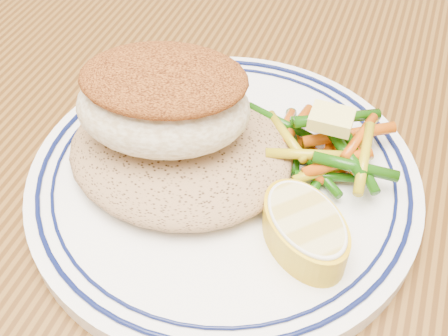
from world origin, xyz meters
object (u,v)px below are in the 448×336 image
Objects in this scene: plate at (224,179)px; lemon_wedge at (305,229)px; fish_fillet at (163,100)px; dining_table at (151,301)px; rice_pilaf at (180,147)px; vegetable_pile at (326,147)px.

plate is 0.07m from lemon_wedge.
lemon_wedge is at bearing -20.32° from fish_fillet.
dining_table is at bearing -174.07° from lemon_wedge.
fish_fillet is at bearing 159.68° from lemon_wedge.
dining_table is 12.32× the size of fish_fillet.
fish_fillet is (-0.01, 0.00, 0.04)m from rice_pilaf.
plate is (0.04, 0.05, 0.11)m from dining_table.
dining_table is 18.02× the size of lemon_wedge.
dining_table is 0.18m from vegetable_pile.
plate is 2.37× the size of vegetable_pile.
rice_pilaf is 1.76× the size of lemon_wedge.
vegetable_pile is at bearing 92.85° from lemon_wedge.
lemon_wedge is at bearing -87.15° from vegetable_pile.
vegetable_pile is (0.09, 0.03, -0.00)m from rice_pilaf.
dining_table is 0.17m from fish_fillet.
vegetable_pile is (0.06, 0.03, 0.02)m from plate.
lemon_wedge is (0.09, -0.04, -0.00)m from rice_pilaf.
fish_fillet is at bearing -162.44° from vegetable_pile.
rice_pilaf is 1.37× the size of vegetable_pile.
rice_pilaf is at bearing 75.61° from dining_table.
fish_fillet reaches higher than lemon_wedge.
dining_table is 5.91× the size of plate.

